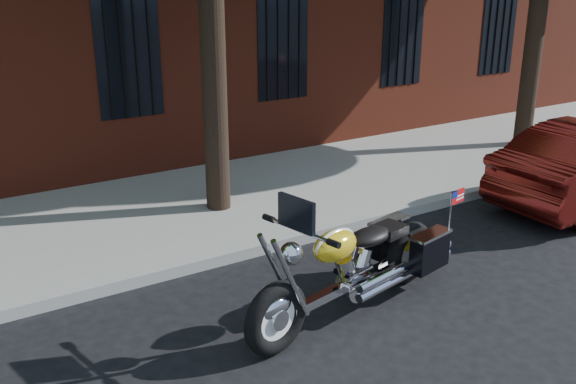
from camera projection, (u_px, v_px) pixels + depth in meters
ground at (294, 303)px, 7.27m from camera, size 120.00×120.00×0.00m
curb at (237, 254)px, 8.34m from camera, size 40.00×0.16×0.15m
sidewalk at (179, 211)px, 9.84m from camera, size 40.00×3.60×0.15m
motorcycle at (360, 266)px, 6.97m from camera, size 3.11×1.26×1.56m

